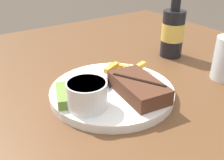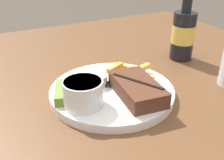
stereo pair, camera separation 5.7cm
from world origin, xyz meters
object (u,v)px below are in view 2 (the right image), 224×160
knife_utensil (126,87)px  pickle_spear (61,92)px  fork_utensil (115,73)px  coleslaw_cup (83,92)px  steak_portion (137,89)px  beer_bottle (183,33)px  dinner_plate (112,92)px  dipping_sauce_cup (96,79)px

knife_utensil → pickle_spear: bearing=-154.6°
fork_utensil → knife_utensil: (0.07, -0.01, 0.00)m
coleslaw_cup → pickle_spear: size_ratio=0.93×
steak_portion → knife_utensil: bearing=-174.8°
coleslaw_cup → beer_bottle: 0.38m
dinner_plate → steak_portion: steak_portion is taller
dinner_plate → fork_utensil: (-0.06, 0.04, 0.01)m
fork_utensil → pickle_spear: bearing=-41.4°
dipping_sauce_cup → beer_bottle: bearing=101.4°
steak_portion → dipping_sauce_cup: 0.10m
beer_bottle → coleslaw_cup: bearing=-70.7°
pickle_spear → dipping_sauce_cup: bearing=98.7°
knife_utensil → dinner_plate: bearing=-167.3°
steak_portion → pickle_spear: bearing=-116.2°
dinner_plate → pickle_spear: pickle_spear is taller
dinner_plate → steak_portion: 0.07m
dipping_sauce_cup → knife_utensil: 0.07m
dipping_sauce_cup → pickle_spear: size_ratio=0.58×
steak_portion → beer_bottle: size_ratio=0.68×
steak_portion → fork_utensil: (-0.11, 0.01, -0.01)m
knife_utensil → coleslaw_cup: bearing=-131.5°
pickle_spear → beer_bottle: size_ratio=0.39×
steak_portion → coleslaw_cup: size_ratio=1.87×
dinner_plate → knife_utensil: (0.01, 0.03, 0.01)m
dipping_sauce_cup → beer_bottle: size_ratio=0.23×
dipping_sauce_cup → knife_utensil: dipping_sauce_cup is taller
steak_portion → fork_utensil: 0.11m
steak_portion → fork_utensil: steak_portion is taller
knife_utensil → dipping_sauce_cup: bearing=177.1°
steak_portion → dipping_sauce_cup: size_ratio=2.98×
dinner_plate → dipping_sauce_cup: size_ratio=5.53×
dinner_plate → coleslaw_cup: coleslaw_cup is taller
dipping_sauce_cup → fork_utensil: bearing=114.5°
steak_portion → coleslaw_cup: bearing=-99.5°
dinner_plate → knife_utensil: bearing=64.5°
dinner_plate → coleslaw_cup: bearing=-67.8°
steak_portion → fork_utensil: size_ratio=1.24×
fork_utensil → beer_bottle: size_ratio=0.55×
steak_portion → knife_utensil: steak_portion is taller
pickle_spear → beer_bottle: beer_bottle is taller
fork_utensil → knife_utensil: bearing=24.5°
dinner_plate → beer_bottle: beer_bottle is taller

